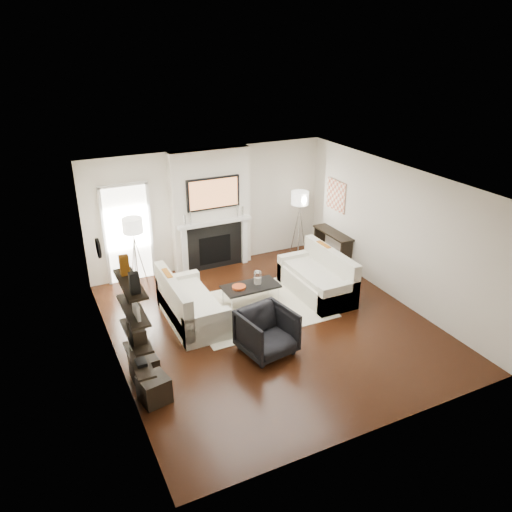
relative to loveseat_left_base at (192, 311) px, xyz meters
name	(u,v)px	position (x,y,z in m)	size (l,w,h in m)	color
room_envelope	(271,258)	(1.24, -0.76, 1.14)	(6.00, 6.00, 6.00)	black
chimney_breast	(211,210)	(1.24, 2.12, 1.14)	(1.80, 0.25, 2.70)	silver
fireplace_surround	(215,247)	(1.24, 1.98, 0.31)	(1.30, 0.02, 1.04)	black
firebox	(215,250)	(1.24, 1.98, 0.24)	(0.75, 0.02, 0.65)	black
mantel_pilaster_l	(185,251)	(0.52, 1.95, 0.34)	(0.12, 0.08, 1.10)	white
mantel_pilaster_r	(244,241)	(1.96, 1.95, 0.34)	(0.12, 0.08, 1.10)	white
mantel_shelf	(215,222)	(1.24, 1.93, 0.91)	(1.70, 0.18, 0.07)	white
tv_body	(213,193)	(1.24, 1.96, 1.57)	(1.20, 0.06, 0.70)	black
tv_screen	(214,194)	(1.24, 1.93, 1.57)	(1.10, 0.01, 0.62)	#BF723F
candlestick_l_tall	(190,218)	(0.69, 1.94, 1.09)	(0.04, 0.04, 0.30)	silver
candlestick_l_short	(185,220)	(0.56, 1.94, 1.06)	(0.04, 0.04, 0.24)	silver
candlestick_r_tall	(237,211)	(1.79, 1.94, 1.09)	(0.04, 0.04, 0.30)	silver
candlestick_r_short	(243,211)	(1.92, 1.94, 1.06)	(0.04, 0.04, 0.24)	silver
hallway_panel	(128,234)	(-0.61, 2.22, 0.84)	(0.90, 0.02, 2.10)	white
door_trim_l	(105,238)	(-1.09, 2.20, 0.84)	(0.06, 0.06, 2.16)	white
door_trim_r	(151,231)	(-0.13, 2.20, 0.84)	(0.06, 0.06, 2.16)	white
door_trim_top	(123,185)	(-0.61, 2.20, 1.92)	(1.02, 0.06, 0.06)	white
rug	(257,308)	(1.30, -0.09, -0.20)	(2.60, 2.00, 0.01)	beige
loveseat_left_base	(192,311)	(0.00, 0.00, 0.00)	(0.85, 1.80, 0.42)	beige
loveseat_left_back	(174,300)	(-0.33, 0.00, 0.32)	(0.18, 1.80, 0.80)	beige
loveseat_left_arm_n	(207,328)	(0.00, -0.81, 0.09)	(0.85, 0.18, 0.60)	beige
loveseat_left_arm_s	(178,288)	(0.00, 0.81, 0.09)	(0.85, 0.18, 0.60)	beige
loveseat_left_cushion	(194,298)	(0.05, 0.00, 0.26)	(0.63, 1.44, 0.10)	beige
pillow_left_orange	(168,283)	(-0.33, 0.30, 0.52)	(0.10, 0.42, 0.42)	#A15B13
pillow_left_charcoal	(178,298)	(-0.33, -0.30, 0.51)	(0.10, 0.40, 0.40)	black
loveseat_right_base	(316,285)	(2.64, -0.10, 0.00)	(0.85, 1.80, 0.42)	beige
loveseat_right_back	(331,268)	(2.97, -0.10, 0.32)	(0.18, 1.80, 0.80)	beige
loveseat_right_arm_n	(339,298)	(2.64, -0.91, 0.09)	(0.85, 0.18, 0.60)	beige
loveseat_right_arm_s	(296,266)	(2.64, 0.71, 0.09)	(0.85, 0.18, 0.60)	beige
loveseat_right_cushion	(314,274)	(2.59, -0.10, 0.26)	(0.63, 1.44, 0.10)	beige
pillow_right_orange	(323,253)	(2.97, 0.20, 0.52)	(0.10, 0.42, 0.42)	#A15B13
pillow_right_charcoal	(340,265)	(2.97, -0.40, 0.51)	(0.10, 0.40, 0.40)	black
coffee_table	(251,287)	(1.24, 0.08, 0.19)	(1.10, 0.55, 0.04)	black
coffee_leg_nw	(232,307)	(0.74, -0.14, -0.02)	(0.02, 0.02, 0.38)	silver
coffee_leg_ne	(278,296)	(1.74, -0.14, -0.02)	(0.02, 0.02, 0.38)	silver
coffee_leg_sw	(223,296)	(0.74, 0.30, -0.02)	(0.02, 0.02, 0.38)	silver
coffee_leg_se	(268,286)	(1.74, 0.30, -0.02)	(0.02, 0.02, 0.38)	silver
hurricane_glass	(258,278)	(1.39, 0.08, 0.35)	(0.15, 0.15, 0.26)	white
hurricane_candle	(258,281)	(1.39, 0.08, 0.29)	(0.10, 0.10, 0.15)	white
copper_bowl	(239,287)	(0.99, 0.08, 0.24)	(0.27, 0.27, 0.04)	#D05022
armchair	(267,330)	(0.80, -1.49, 0.21)	(0.83, 0.77, 0.85)	black
lamp_left_post	(137,264)	(-0.61, 1.63, 0.39)	(0.02, 0.02, 1.20)	silver
lamp_left_shade	(132,225)	(-0.61, 1.63, 1.24)	(0.40, 0.40, 0.30)	white
lamp_left_leg_a	(142,263)	(-0.50, 1.63, 0.39)	(0.02, 0.02, 1.25)	silver
lamp_left_leg_b	(133,263)	(-0.66, 1.73, 0.39)	(0.02, 0.02, 1.25)	silver
lamp_left_leg_c	(135,267)	(-0.66, 1.54, 0.39)	(0.02, 0.02, 1.25)	silver
lamp_right_post	(299,232)	(3.29, 1.76, 0.39)	(0.02, 0.02, 1.20)	silver
lamp_right_shade	(300,198)	(3.29, 1.76, 1.24)	(0.40, 0.40, 0.30)	white
lamp_right_leg_a	(303,232)	(3.40, 1.76, 0.39)	(0.02, 0.02, 1.25)	silver
lamp_right_leg_b	(295,231)	(3.24, 1.85, 0.39)	(0.02, 0.02, 1.25)	silver
lamp_right_leg_c	(299,234)	(3.24, 1.66, 0.39)	(0.02, 0.02, 1.25)	silver
console_top	(333,233)	(3.81, 1.09, 0.52)	(0.35, 1.20, 0.04)	black
console_leg_n	(346,257)	(3.81, 0.54, 0.14)	(0.30, 0.04, 0.71)	black
console_leg_s	(319,240)	(3.81, 1.64, 0.14)	(0.30, 0.04, 0.71)	black
wall_art	(336,195)	(3.97, 1.29, 1.34)	(0.03, 0.70, 0.70)	tan
shelf_bottom	(139,359)	(-1.38, -1.76, 0.49)	(0.25, 1.00, 0.04)	black
shelf_lower	(136,335)	(-1.38, -1.76, 0.89)	(0.25, 1.00, 0.04)	black
shelf_upper	(133,310)	(-1.38, -1.76, 1.29)	(0.25, 1.00, 0.04)	black
shelf_top	(130,284)	(-1.38, -1.76, 1.69)	(0.25, 1.00, 0.04)	black
decor_magfile_a	(134,283)	(-1.38, -2.07, 1.85)	(0.12, 0.10, 0.28)	black
decor_magfile_b	(124,265)	(-1.38, -1.49, 1.85)	(0.12, 0.10, 0.28)	#A15B13
decor_frame_a	(136,309)	(-1.38, -1.98, 1.42)	(0.04, 0.30, 0.22)	white
decor_frame_b	(128,295)	(-1.38, -1.51, 1.40)	(0.04, 0.22, 0.18)	black
decor_wine_rack	(138,334)	(-1.38, -1.93, 1.01)	(0.18, 0.25, 0.20)	black
decor_box_small	(132,324)	(-1.38, -1.56, 0.97)	(0.15, 0.12, 0.12)	black
decor_books	(141,362)	(-1.38, -1.91, 0.53)	(0.14, 0.20, 0.05)	black
decor_box_tall	(134,343)	(-1.38, -1.49, 0.60)	(0.10, 0.10, 0.18)	white
clock_rim	(98,248)	(-1.49, 0.14, 1.49)	(0.34, 0.34, 0.04)	black
clock_face	(100,248)	(-1.46, 0.14, 1.49)	(0.29, 0.29, 0.01)	white
ottoman_near	(144,367)	(-1.23, -1.30, -0.01)	(0.40, 0.40, 0.40)	black
ottoman_far	(154,389)	(-1.23, -1.87, -0.01)	(0.40, 0.40, 0.40)	black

